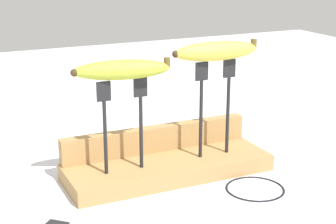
# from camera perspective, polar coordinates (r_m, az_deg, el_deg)

# --- Properties ---
(ground_plane) EXTENTS (3.00, 3.00, 0.00)m
(ground_plane) POSITION_cam_1_polar(r_m,az_deg,el_deg) (1.11, 0.00, -6.55)
(ground_plane) COLOR silver
(wooden_board) EXTENTS (0.41, 0.14, 0.03)m
(wooden_board) POSITION_cam_1_polar(r_m,az_deg,el_deg) (1.10, 0.00, -5.79)
(wooden_board) COLOR #A87F4C
(wooden_board) RESTS_ON ground
(board_backstop) EXTENTS (0.40, 0.03, 0.05)m
(board_backstop) POSITION_cam_1_polar(r_m,az_deg,el_deg) (1.13, -1.25, -2.79)
(board_backstop) COLOR #A87F4C
(board_backstop) RESTS_ON wooden_board
(fork_stand_left) EXTENTS (0.10, 0.01, 0.18)m
(fork_stand_left) POSITION_cam_1_polar(r_m,az_deg,el_deg) (1.01, -4.72, -0.51)
(fork_stand_left) COLOR black
(fork_stand_left) RESTS_ON wooden_board
(fork_stand_right) EXTENTS (0.09, 0.01, 0.20)m
(fork_stand_right) POSITION_cam_1_polar(r_m,az_deg,el_deg) (1.09, 4.92, 1.28)
(fork_stand_right) COLOR black
(fork_stand_right) RESTS_ON wooden_board
(banana_raised_left) EXTENTS (0.19, 0.08, 0.04)m
(banana_raised_left) POSITION_cam_1_polar(r_m,az_deg,el_deg) (0.99, -4.85, 4.42)
(banana_raised_left) COLOR #B2C138
(banana_raised_left) RESTS_ON fork_stand_left
(banana_raised_right) EXTENTS (0.18, 0.05, 0.04)m
(banana_raised_right) POSITION_cam_1_polar(r_m,az_deg,el_deg) (1.07, 5.05, 6.36)
(banana_raised_right) COLOR #DBD147
(banana_raised_right) RESTS_ON fork_stand_right
(wire_coil) EXTENTS (0.11, 0.11, 0.00)m
(wire_coil) POSITION_cam_1_polar(r_m,az_deg,el_deg) (1.06, 9.06, -7.84)
(wire_coil) COLOR black
(wire_coil) RESTS_ON ground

